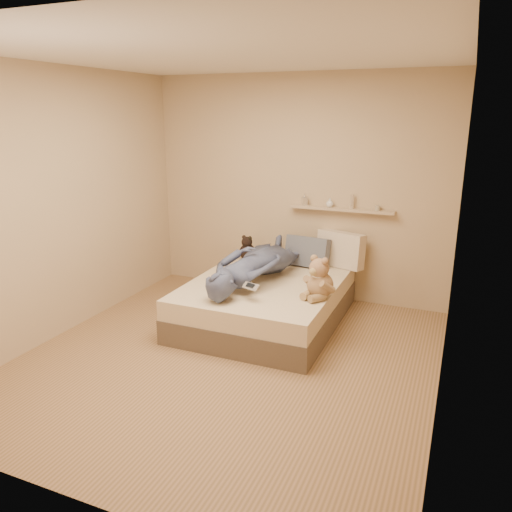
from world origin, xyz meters
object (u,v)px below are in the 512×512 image
at_px(dark_plush, 247,249).
at_px(wall_shelf, 341,209).
at_px(bed, 266,301).
at_px(game_console, 251,286).
at_px(pillow_grey, 307,252).
at_px(person, 255,263).
at_px(pillow_cream, 341,249).
at_px(teddy_bear, 319,281).

distance_m(dark_plush, wall_shelf, 1.20).
relative_size(bed, game_console, 10.86).
bearing_deg(pillow_grey, person, -115.24).
relative_size(dark_plush, person, 0.19).
height_order(pillow_cream, person, pillow_cream).
distance_m(bed, teddy_bear, 0.80).
height_order(dark_plush, person, person).
height_order(game_console, pillow_cream, pillow_cream).
distance_m(pillow_cream, wall_shelf, 0.46).
bearing_deg(dark_plush, pillow_cream, 9.92).
bearing_deg(dark_plush, pillow_grey, 3.90).
bearing_deg(wall_shelf, dark_plush, -165.64).
bearing_deg(wall_shelf, teddy_bear, -85.47).
bearing_deg(pillow_grey, dark_plush, -176.10).
bearing_deg(wall_shelf, game_console, -107.67).
relative_size(pillow_cream, person, 0.34).
bearing_deg(pillow_grey, wall_shelf, 34.37).
bearing_deg(person, bed, -155.67).
bearing_deg(pillow_grey, pillow_cream, 21.47).
bearing_deg(dark_plush, wall_shelf, 14.36).
relative_size(bed, teddy_bear, 4.52).
relative_size(game_console, pillow_cream, 0.32).
bearing_deg(bed, person, -162.70).
bearing_deg(game_console, pillow_grey, 83.03).
bearing_deg(bed, game_console, -82.80).
xyz_separation_m(pillow_grey, person, (-0.34, -0.72, 0.03)).
bearing_deg(game_console, person, 108.65).
height_order(pillow_grey, person, person).
distance_m(teddy_bear, dark_plush, 1.46).
xyz_separation_m(dark_plush, wall_shelf, (1.05, 0.27, 0.52)).
height_order(person, wall_shelf, wall_shelf).
height_order(dark_plush, wall_shelf, wall_shelf).
height_order(teddy_bear, person, teddy_bear).
height_order(pillow_cream, pillow_grey, pillow_cream).
bearing_deg(pillow_cream, wall_shelf, 114.36).
bearing_deg(game_console, teddy_bear, 29.57).
height_order(pillow_cream, wall_shelf, wall_shelf).
xyz_separation_m(game_console, dark_plush, (-0.57, 1.23, -0.01)).
height_order(teddy_bear, pillow_cream, teddy_bear).
relative_size(bed, pillow_cream, 3.45).
bearing_deg(person, wall_shelf, -118.00).
bearing_deg(game_console, pillow_cream, 70.12).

